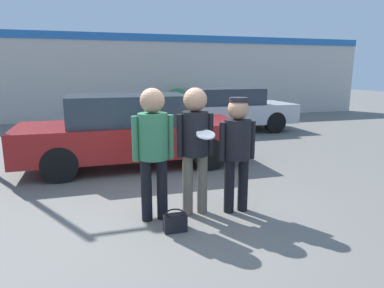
{
  "coord_description": "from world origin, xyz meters",
  "views": [
    {
      "loc": [
        -1.05,
        -4.47,
        2.05
      ],
      "look_at": [
        0.33,
        0.21,
        1.01
      ],
      "focal_mm": 32.0,
      "sensor_mm": 36.0,
      "label": 1
    }
  ],
  "objects": [
    {
      "name": "parked_car_near",
      "position": [
        -0.23,
        2.93,
        0.78
      ],
      "size": [
        4.74,
        1.79,
        1.56
      ],
      "color": "maroon",
      "rests_on": "ground"
    },
    {
      "name": "parked_car_far",
      "position": [
        3.44,
        6.57,
        0.76
      ],
      "size": [
        4.61,
        1.92,
        1.48
      ],
      "color": "#B7BABF",
      "rests_on": "ground"
    },
    {
      "name": "person_right",
      "position": [
        0.94,
        -0.04,
        1.03
      ],
      "size": [
        0.55,
        0.38,
        1.69
      ],
      "color": "black",
      "rests_on": "ground"
    },
    {
      "name": "handbag",
      "position": [
        -0.09,
        -0.44,
        0.13
      ],
      "size": [
        0.3,
        0.23,
        0.27
      ],
      "color": "black",
      "rests_on": "ground"
    },
    {
      "name": "shrub",
      "position": [
        2.52,
        9.68,
        0.67
      ],
      "size": [
        1.34,
        1.34,
        1.34
      ],
      "color": "#387A3D",
      "rests_on": "ground"
    },
    {
      "name": "ground_plane",
      "position": [
        0.0,
        0.0,
        0.0
      ],
      "size": [
        56.0,
        56.0,
        0.0
      ],
      "primitive_type": "plane",
      "color": "#66635E"
    },
    {
      "name": "storefront_building",
      "position": [
        0.0,
        10.54,
        1.83
      ],
      "size": [
        24.0,
        0.22,
        3.59
      ],
      "color": "beige",
      "rests_on": "ground"
    },
    {
      "name": "person_middle_with_frisbee",
      "position": [
        0.33,
        0.05,
        1.12
      ],
      "size": [
        0.54,
        0.57,
        1.83
      ],
      "color": "#665B4C",
      "rests_on": "ground"
    },
    {
      "name": "person_left",
      "position": [
        -0.27,
        0.01,
        1.13
      ],
      "size": [
        0.57,
        0.4,
        1.84
      ],
      "color": "black",
      "rests_on": "ground"
    }
  ]
}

